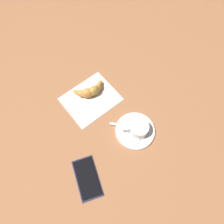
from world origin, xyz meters
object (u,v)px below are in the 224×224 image
at_px(sugar_packet, 130,137).
at_px(cell_phone, 87,178).
at_px(saucer, 135,131).
at_px(teaspoon, 132,127).
at_px(espresso_cup, 138,129).
at_px(croissant, 90,91).
at_px(napkin, 91,99).

bearing_deg(sugar_packet, cell_phone, -109.23).
bearing_deg(saucer, teaspoon, -173.79).
height_order(saucer, teaspoon, teaspoon).
bearing_deg(espresso_cup, sugar_packet, -89.10).
relative_size(saucer, cell_phone, 0.92).
distance_m(sugar_packet, croissant, 0.23).
xyz_separation_m(teaspoon, sugar_packet, (0.02, -0.03, 0.00)).
bearing_deg(sugar_packet, napkin, 159.12).
relative_size(saucer, napkin, 0.71).
bearing_deg(napkin, saucer, 14.77).
bearing_deg(croissant, teaspoon, 10.99).
bearing_deg(espresso_cup, cell_phone, -83.72).
xyz_separation_m(saucer, teaspoon, (-0.02, -0.00, 0.01)).
xyz_separation_m(saucer, napkin, (-0.20, -0.05, -0.00)).
distance_m(teaspoon, napkin, 0.19).
height_order(teaspoon, croissant, croissant).
bearing_deg(cell_phone, croissant, 143.74).
height_order(saucer, croissant, croissant).
bearing_deg(teaspoon, saucer, 6.21).
relative_size(sugar_packet, croissant, 0.57).
relative_size(espresso_cup, sugar_packet, 1.21).
relative_size(sugar_packet, napkin, 0.36).
relative_size(teaspoon, napkin, 0.49).
height_order(espresso_cup, teaspoon, espresso_cup).
distance_m(saucer, espresso_cup, 0.03).
height_order(saucer, cell_phone, saucer).
bearing_deg(napkin, sugar_packet, 5.64).
distance_m(napkin, croissant, 0.03).
xyz_separation_m(napkin, cell_phone, (0.23, -0.17, 0.00)).
bearing_deg(sugar_packet, croissant, 155.69).
bearing_deg(espresso_cup, teaspoon, -164.88).
bearing_deg(cell_phone, napkin, 143.56).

